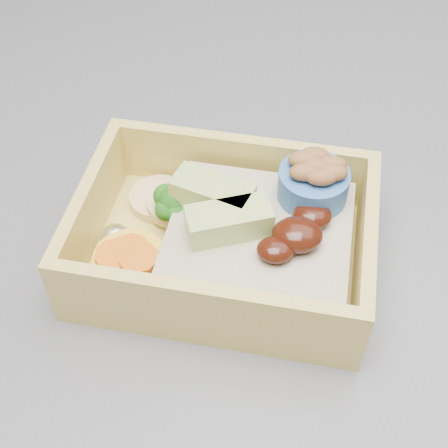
{
  "coord_description": "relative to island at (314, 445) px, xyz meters",
  "views": [
    {
      "loc": [
        -0.11,
        -0.42,
        1.26
      ],
      "look_at": [
        -0.12,
        -0.16,
        0.96
      ],
      "focal_mm": 50.0,
      "sensor_mm": 36.0,
      "label": 1
    }
  ],
  "objects": [
    {
      "name": "bento_box",
      "position": [
        -0.11,
        -0.06,
        0.48
      ],
      "size": [
        0.21,
        0.17,
        0.07
      ],
      "rotation": [
        0.0,
        0.0,
        -0.18
      ],
      "color": "#D0B856",
      "rests_on": "island"
    },
    {
      "name": "island",
      "position": [
        0.0,
        0.0,
        0.0
      ],
      "size": [
        1.24,
        0.84,
        0.92
      ],
      "color": "brown",
      "rests_on": "ground"
    }
  ]
}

